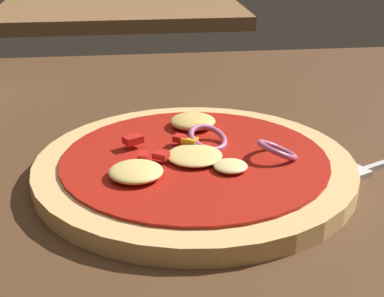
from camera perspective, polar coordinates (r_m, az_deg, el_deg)
dining_table at (r=0.58m, az=4.43°, el=-2.73°), size 1.36×0.90×0.03m
pizza at (r=0.53m, az=0.24°, el=-1.75°), size 0.30×0.30×0.04m
background_table at (r=1.56m, az=-7.10°, el=13.82°), size 0.60×0.54×0.03m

